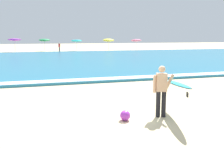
% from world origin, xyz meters
% --- Properties ---
extents(ground_plane, '(160.00, 160.00, 0.00)m').
position_xyz_m(ground_plane, '(0.00, 0.00, 0.00)').
color(ground_plane, beige).
extents(sea, '(120.00, 28.00, 0.14)m').
position_xyz_m(sea, '(0.00, 19.60, 0.07)').
color(sea, teal).
rests_on(sea, ground).
extents(surf_foam, '(120.00, 0.94, 0.01)m').
position_xyz_m(surf_foam, '(0.00, 6.20, 0.15)').
color(surf_foam, white).
rests_on(surf_foam, sea).
extents(surfer_with_board, '(1.27, 2.70, 1.73)m').
position_xyz_m(surfer_with_board, '(1.57, -0.76, 1.04)').
color(surfer_with_board, black).
rests_on(surfer_with_board, ground).
extents(beach_umbrella_1, '(2.07, 2.09, 2.34)m').
position_xyz_m(beach_umbrella_1, '(-6.98, 35.00, 2.09)').
color(beach_umbrella_1, beige).
rests_on(beach_umbrella_1, ground).
extents(beach_umbrella_2, '(1.91, 1.93, 2.24)m').
position_xyz_m(beach_umbrella_2, '(-2.28, 36.71, 1.97)').
color(beach_umbrella_2, beige).
rests_on(beach_umbrella_2, ground).
extents(beach_umbrella_3, '(1.97, 1.97, 2.03)m').
position_xyz_m(beach_umbrella_3, '(3.32, 36.65, 1.83)').
color(beach_umbrella_3, beige).
rests_on(beach_umbrella_3, ground).
extents(beach_umbrella_4, '(2.05, 2.09, 2.27)m').
position_xyz_m(beach_umbrella_4, '(9.11, 35.87, 1.92)').
color(beach_umbrella_4, beige).
rests_on(beach_umbrella_4, ground).
extents(beach_umbrella_5, '(1.98, 2.01, 2.17)m').
position_xyz_m(beach_umbrella_5, '(14.47, 35.65, 1.87)').
color(beach_umbrella_5, beige).
rests_on(beach_umbrella_5, ground).
extents(beachgoer_near_row_left, '(0.32, 0.20, 1.58)m').
position_xyz_m(beachgoer_near_row_left, '(0.14, 34.93, 0.84)').
color(beachgoer_near_row_left, '#383842').
rests_on(beachgoer_near_row_left, ground).
extents(beach_ball, '(0.34, 0.34, 0.34)m').
position_xyz_m(beach_ball, '(0.05, -0.72, 0.17)').
color(beach_ball, purple).
rests_on(beach_ball, ground).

